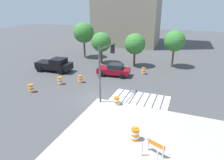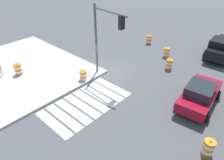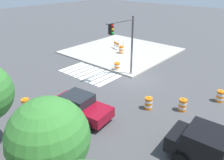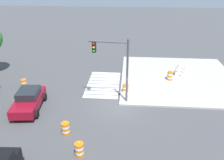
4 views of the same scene
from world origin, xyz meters
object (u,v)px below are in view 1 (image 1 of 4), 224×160
at_px(pickup_truck, 55,65).
at_px(street_tree_streetside_mid, 101,42).
at_px(traffic_barrel_near_corner, 31,88).
at_px(traffic_barrel_crosswalk_end, 60,81).
at_px(construction_barricade, 154,148).
at_px(street_tree_streetside_near, 175,41).
at_px(traffic_barrel_median_near, 80,79).
at_px(traffic_light_pole, 105,62).
at_px(traffic_barrel_on_sidewalk, 135,134).
at_px(sports_car, 114,70).
at_px(street_tree_corner_lot, 84,33).
at_px(traffic_barrel_far_curb, 117,101).
at_px(street_tree_streetside_far, 135,44).
at_px(traffic_barrel_median_far, 143,71).

bearing_deg(pickup_truck, street_tree_streetside_mid, 54.95).
relative_size(traffic_barrel_near_corner, traffic_barrel_crosswalk_end, 1.00).
relative_size(traffic_barrel_crosswalk_end, construction_barricade, 0.71).
xyz_separation_m(traffic_barrel_crosswalk_end, street_tree_streetside_near, (11.84, 12.19, 3.49)).
bearing_deg(traffic_barrel_median_near, traffic_light_pole, -32.69).
relative_size(traffic_barrel_on_sidewalk, street_tree_streetside_mid, 0.21).
height_order(sports_car, street_tree_corner_lot, street_tree_corner_lot).
xyz_separation_m(sports_car, street_tree_streetside_mid, (-4.03, 4.91, 2.59)).
relative_size(traffic_barrel_on_sidewalk, street_tree_streetside_near, 0.19).
xyz_separation_m(traffic_barrel_on_sidewalk, street_tree_streetside_near, (0.59, 19.33, 3.34)).
bearing_deg(traffic_barrel_median_near, construction_barricade, -41.66).
distance_m(sports_car, street_tree_streetside_near, 10.26).
xyz_separation_m(traffic_barrel_far_curb, traffic_light_pole, (-1.57, 1.01, 3.46)).
xyz_separation_m(traffic_barrel_far_curb, street_tree_corner_lot, (-11.58, 15.04, 3.91)).
xyz_separation_m(traffic_light_pole, street_tree_streetside_mid, (-5.71, 11.78, -0.51)).
bearing_deg(street_tree_corner_lot, traffic_barrel_near_corner, -83.60).
distance_m(traffic_barrel_near_corner, street_tree_streetside_far, 15.96).
height_order(pickup_truck, traffic_barrel_on_sidewalk, pickup_truck).
distance_m(sports_car, traffic_barrel_near_corner, 10.64).
height_order(traffic_barrel_far_curb, traffic_light_pole, traffic_light_pole).
xyz_separation_m(traffic_barrel_median_near, street_tree_corner_lot, (-5.34, 11.03, 3.91)).
relative_size(traffic_barrel_median_near, traffic_barrel_on_sidewalk, 1.00).
relative_size(traffic_barrel_median_far, street_tree_corner_lot, 0.17).
height_order(traffic_barrel_on_sidewalk, construction_barricade, traffic_barrel_on_sidewalk).
height_order(traffic_barrel_crosswalk_end, street_tree_streetside_near, street_tree_streetside_near).
distance_m(street_tree_streetside_near, street_tree_streetside_mid, 11.10).
distance_m(traffic_barrel_median_near, traffic_light_pole, 6.54).
distance_m(traffic_barrel_near_corner, traffic_barrel_crosswalk_end, 3.49).
bearing_deg(street_tree_corner_lot, traffic_barrel_crosswalk_end, -74.83).
relative_size(traffic_barrel_median_near, construction_barricade, 0.71).
relative_size(construction_barricade, street_tree_streetside_mid, 0.29).
bearing_deg(street_tree_streetside_far, street_tree_corner_lot, 168.34).
relative_size(street_tree_streetside_far, street_tree_corner_lot, 0.82).
distance_m(street_tree_streetside_far, street_tree_corner_lot, 9.95).
height_order(traffic_barrel_median_near, traffic_barrel_on_sidewalk, traffic_barrel_on_sidewalk).
relative_size(sports_car, street_tree_streetside_mid, 0.90).
bearing_deg(traffic_barrel_on_sidewalk, traffic_barrel_crosswalk_end, 147.60).
bearing_deg(traffic_barrel_median_near, traffic_barrel_median_far, 41.94).
bearing_deg(street_tree_corner_lot, traffic_light_pole, -54.49).
height_order(pickup_truck, street_tree_streetside_mid, street_tree_streetside_mid).
distance_m(traffic_barrel_crosswalk_end, street_tree_streetside_far, 12.55).
bearing_deg(sports_car, traffic_barrel_on_sidewalk, -63.11).
height_order(traffic_barrel_crosswalk_end, street_tree_streetside_far, street_tree_streetside_far).
bearing_deg(traffic_barrel_median_far, sports_car, -150.42).
bearing_deg(traffic_barrel_median_near, traffic_barrel_near_corner, -128.80).
xyz_separation_m(sports_car, traffic_light_pole, (1.68, -6.87, 3.10)).
relative_size(pickup_truck, construction_barricade, 3.67).
height_order(sports_car, traffic_barrel_near_corner, sports_car).
distance_m(pickup_truck, traffic_barrel_median_near, 6.01).
bearing_deg(traffic_light_pole, traffic_barrel_near_corner, -169.88).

